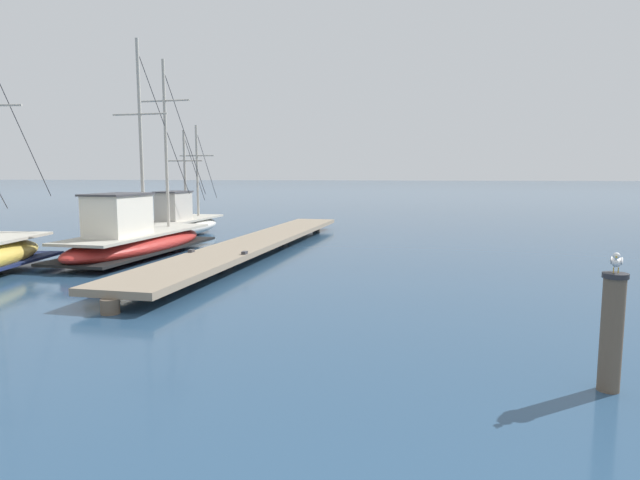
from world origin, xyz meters
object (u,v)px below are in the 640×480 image
fishing_boat_0 (136,238)px  mooring_piling (612,330)px  fishing_boat_1 (182,222)px  perched_seagull (617,261)px

fishing_boat_0 → mooring_piling: size_ratio=5.82×
fishing_boat_0 → fishing_boat_1: (-0.91, 5.61, -0.02)m
fishing_boat_1 → mooring_piling: bearing=-50.5°
fishing_boat_1 → mooring_piling: fishing_boat_1 is taller
fishing_boat_0 → fishing_boat_1: size_ratio=1.33×
mooring_piling → perched_seagull: size_ratio=3.99×
fishing_boat_0 → perched_seagull: bearing=-39.0°
fishing_boat_1 → mooring_piling: (12.07, -14.66, 0.18)m
fishing_boat_0 → mooring_piling: bearing=-39.0°
fishing_boat_0 → fishing_boat_1: fishing_boat_0 is taller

